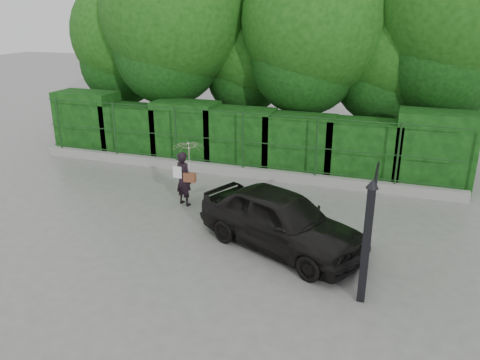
% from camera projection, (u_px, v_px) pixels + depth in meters
% --- Properties ---
extents(ground, '(80.00, 80.00, 0.00)m').
position_uv_depth(ground, '(166.00, 235.00, 11.03)').
color(ground, gray).
extents(kerb, '(14.00, 0.25, 0.30)m').
position_uv_depth(kerb, '(231.00, 170.00, 14.97)').
color(kerb, '#9E9E99').
rests_on(kerb, ground).
extents(fence, '(14.13, 0.06, 1.80)m').
position_uv_depth(fence, '(237.00, 139.00, 14.55)').
color(fence, '#193F19').
rests_on(fence, kerb).
extents(hedge, '(14.20, 1.20, 2.26)m').
position_uv_depth(hedge, '(241.00, 137.00, 15.56)').
color(hedge, black).
rests_on(hedge, ground).
extents(trees, '(17.10, 6.15, 8.08)m').
position_uv_depth(trees, '(294.00, 21.00, 15.97)').
color(trees, black).
rests_on(trees, ground).
extents(gate, '(0.22, 2.33, 2.36)m').
position_uv_depth(gate, '(369.00, 231.00, 8.58)').
color(gate, black).
rests_on(gate, ground).
extents(woman, '(0.90, 0.88, 1.76)m').
position_uv_depth(woman, '(187.00, 164.00, 12.38)').
color(woman, black).
rests_on(woman, ground).
extents(car, '(4.24, 3.08, 1.34)m').
position_uv_depth(car, '(281.00, 220.00, 10.24)').
color(car, black).
rests_on(car, ground).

